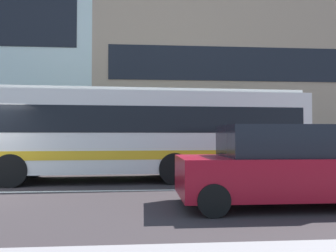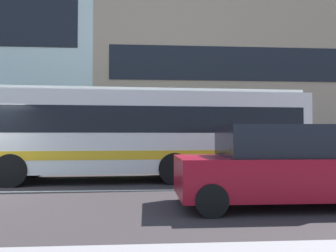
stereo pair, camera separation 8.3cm
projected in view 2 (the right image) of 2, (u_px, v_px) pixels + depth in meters
hedge_row_far at (98, 160)px, 14.79m from camera, size 15.52×1.10×0.86m
apartment_block_right at (257, 91)px, 23.93m from camera, size 22.26×11.02×9.66m
transit_bus at (151, 131)px, 11.45m from camera, size 10.71×3.10×3.10m
sedan_oncoming at (278, 168)px, 7.12m from camera, size 4.51×1.96×1.77m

